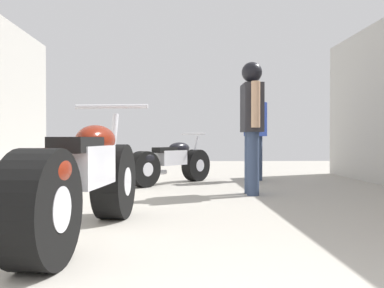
# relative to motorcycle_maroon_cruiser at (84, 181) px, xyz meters

# --- Properties ---
(ground_plane) EXTENTS (18.92, 18.92, 0.00)m
(ground_plane) POSITION_rel_motorcycle_maroon_cruiser_xyz_m (0.97, 1.50, -0.44)
(ground_plane) COLOR #A8A399
(motorcycle_maroon_cruiser) EXTENTS (0.70, 2.29, 1.06)m
(motorcycle_maroon_cruiser) POSITION_rel_motorcycle_maroon_cruiser_xyz_m (0.00, 0.00, 0.00)
(motorcycle_maroon_cruiser) COLOR black
(motorcycle_maroon_cruiser) RESTS_ON ground_plane
(motorcycle_black_naked) EXTENTS (1.37, 1.48, 0.85)m
(motorcycle_black_naked) POSITION_rel_motorcycle_maroon_cruiser_xyz_m (0.58, 3.83, -0.09)
(motorcycle_black_naked) COLOR black
(motorcycle_black_naked) RESTS_ON ground_plane
(mechanic_in_blue) EXTENTS (0.49, 0.58, 1.68)m
(mechanic_in_blue) POSITION_rel_motorcycle_maroon_cruiser_xyz_m (2.09, 4.34, 0.57)
(mechanic_in_blue) COLOR #384766
(mechanic_in_blue) RESTS_ON ground_plane
(mechanic_with_helmet) EXTENTS (0.27, 0.69, 1.77)m
(mechanic_with_helmet) POSITION_rel_motorcycle_maroon_cruiser_xyz_m (1.69, 2.48, 0.62)
(mechanic_with_helmet) COLOR #384766
(mechanic_with_helmet) RESTS_ON ground_plane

